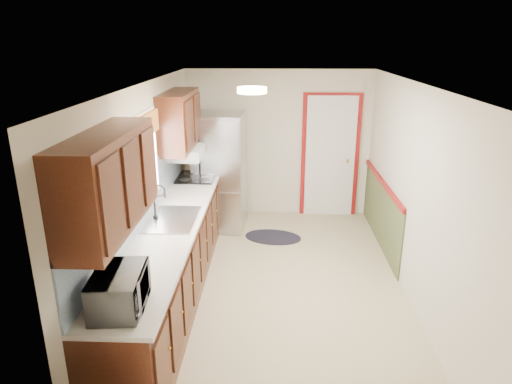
{
  "coord_description": "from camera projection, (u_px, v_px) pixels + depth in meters",
  "views": [
    {
      "loc": [
        -0.07,
        -4.86,
        2.86
      ],
      "look_at": [
        -0.28,
        0.18,
        1.15
      ],
      "focal_mm": 32.0,
      "sensor_mm": 36.0,
      "label": 1
    }
  ],
  "objects": [
    {
      "name": "room_shell",
      "position": [
        280.0,
        193.0,
        5.13
      ],
      "size": [
        3.2,
        5.2,
        2.52
      ],
      "color": "tan",
      "rests_on": "ground"
    },
    {
      "name": "kitchen_run",
      "position": [
        167.0,
        234.0,
        5.03
      ],
      "size": [
        0.63,
        4.0,
        2.2
      ],
      "color": "#3A180D",
      "rests_on": "ground"
    },
    {
      "name": "back_wall_trim",
      "position": [
        340.0,
        168.0,
        7.28
      ],
      "size": [
        1.12,
        2.3,
        2.08
      ],
      "color": "maroon",
      "rests_on": "ground"
    },
    {
      "name": "ceiling_fixture",
      "position": [
        252.0,
        90.0,
        4.58
      ],
      "size": [
        0.3,
        0.3,
        0.06
      ],
      "primitive_type": "cylinder",
      "color": "#FFD88C",
      "rests_on": "room_shell"
    },
    {
      "name": "microwave",
      "position": [
        119.0,
        287.0,
        3.36
      ],
      "size": [
        0.34,
        0.56,
        0.36
      ],
      "primitive_type": "imported",
      "rotation": [
        0.0,
        0.0,
        1.66
      ],
      "color": "white",
      "rests_on": "kitchen_run"
    },
    {
      "name": "refrigerator",
      "position": [
        220.0,
        172.0,
        7.02
      ],
      "size": [
        0.79,
        0.77,
        1.8
      ],
      "rotation": [
        0.0,
        0.0,
        -0.06
      ],
      "color": "#B7B7BC",
      "rests_on": "ground"
    },
    {
      "name": "rug",
      "position": [
        273.0,
        237.0,
        6.88
      ],
      "size": [
        0.93,
        0.69,
        0.01
      ],
      "primitive_type": "ellipsoid",
      "rotation": [
        0.0,
        0.0,
        -0.17
      ],
      "color": "black",
      "rests_on": "ground"
    },
    {
      "name": "cooktop",
      "position": [
        196.0,
        177.0,
        6.58
      ],
      "size": [
        0.53,
        0.64,
        0.02
      ],
      "primitive_type": "cube",
      "color": "black",
      "rests_on": "kitchen_run"
    }
  ]
}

